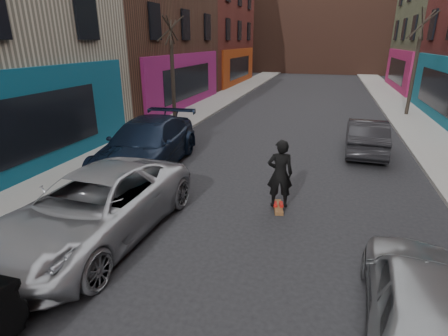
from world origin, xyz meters
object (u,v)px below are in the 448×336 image
Objects in this scene: parked_right_far at (422,301)px; skateboard at (278,207)px; tree_right_far at (417,55)px; parked_left_far at (95,207)px; skateboarder at (280,174)px; tree_left_far at (172,59)px; parked_left_end at (147,144)px; parked_right_end at (366,136)px.

parked_right_far reaches higher than skateboard.
tree_right_far is 1.23× the size of parked_left_far.
tree_left_far is at bearing -63.94° from skateboarder.
parked_left_end reaches higher than parked_right_far.
parked_left_end is at bearing -34.75° from skateboarder.
parked_left_far is at bearing -80.78° from parked_left_end.
tree_left_far is 11.11m from skateboarder.
parked_left_end is at bearing 106.39° from parked_left_far.
parked_right_end is (-3.00, -8.41, -2.84)m from tree_right_far.
skateboard is (3.78, 2.58, -0.72)m from parked_left_far.
parked_left_end is 9.51m from parked_right_far.
parked_left_far is 4.64m from skateboard.
parked_left_far is (2.99, -11.06, -2.61)m from tree_left_far.
parked_right_end is at bearing -85.99° from parked_right_far.
tree_right_far is at bearing 25.82° from tree_left_far.
tree_right_far is 1.63× the size of parked_right_end.
tree_left_far is 8.12× the size of skateboard.
tree_right_far is at bearing 63.25° from parked_left_far.
parked_right_far is (7.58, -5.74, -0.18)m from parked_left_end.
parked_right_far is at bearing -7.98° from parked_left_far.
tree_left_far is 11.35m from skateboard.
skateboard is (6.78, -8.48, -3.33)m from tree_left_far.
parked_left_end reaches higher than parked_right_end.
tree_right_far is 8.50× the size of skateboard.
parked_right_end is at bearing -14.36° from tree_left_far.
parked_right_end is (9.40, -2.41, -2.69)m from tree_left_far.
parked_left_end is 1.49× the size of parked_right_far.
skateboarder is at bearing 36.42° from parked_left_far.
skateboarder is (4.95, -2.02, 0.18)m from parked_left_end.
tree_right_far is 15.91m from skateboard.
parked_left_far is at bearing -6.11° from parked_right_far.
skateboarder reaches higher than parked_left_end.
skateboard is at bearing 68.65° from parked_right_end.
parked_right_far is 4.88× the size of skateboard.
skateboarder is (3.78, 2.58, 0.25)m from parked_left_far.
parked_left_far is at bearing -74.85° from tree_left_far.
skateboarder reaches higher than parked_right_end.
tree_left_far is 11.75m from parked_left_far.
tree_left_far is at bearing -154.18° from tree_right_far.
tree_left_far reaches higher than parked_left_far.
skateboard is 0.97m from skateboarder.
tree_right_far reaches higher than parked_right_far.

